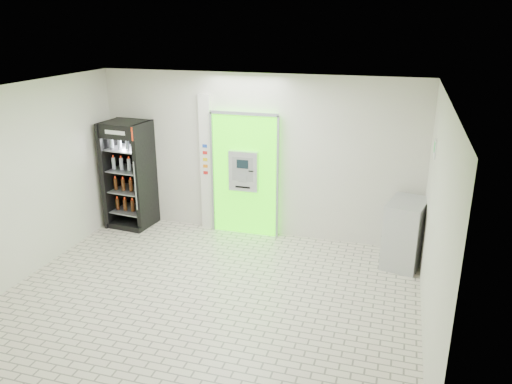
% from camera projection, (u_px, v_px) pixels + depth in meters
% --- Properties ---
extents(ground, '(6.00, 6.00, 0.00)m').
position_uv_depth(ground, '(209.00, 297.00, 7.37)').
color(ground, beige).
rests_on(ground, ground).
extents(room_shell, '(6.00, 6.00, 6.00)m').
position_uv_depth(room_shell, '(205.00, 178.00, 6.77)').
color(room_shell, silver).
rests_on(room_shell, ground).
extents(atm_assembly, '(1.30, 0.24, 2.33)m').
position_uv_depth(atm_assembly, '(245.00, 174.00, 9.23)').
color(atm_assembly, '#34E807').
rests_on(atm_assembly, ground).
extents(pillar, '(0.22, 0.11, 2.60)m').
position_uv_depth(pillar, '(206.00, 163.00, 9.43)').
color(pillar, silver).
rests_on(pillar, ground).
extents(beverage_cooler, '(0.84, 0.78, 2.07)m').
position_uv_depth(beverage_cooler, '(130.00, 177.00, 9.65)').
color(beverage_cooler, black).
rests_on(beverage_cooler, ground).
extents(steel_cabinet, '(0.73, 0.93, 1.11)m').
position_uv_depth(steel_cabinet, '(405.00, 233.00, 8.19)').
color(steel_cabinet, '#B4B6BC').
rests_on(steel_cabinet, ground).
extents(exit_sign, '(0.02, 0.22, 0.26)m').
position_uv_depth(exit_sign, '(435.00, 149.00, 7.15)').
color(exit_sign, white).
rests_on(exit_sign, room_shell).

